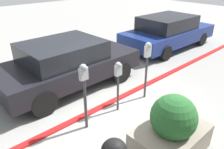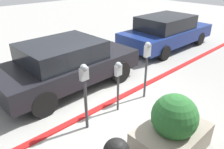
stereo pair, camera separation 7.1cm
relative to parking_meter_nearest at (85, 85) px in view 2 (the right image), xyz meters
name	(u,v)px [view 2 (the right image)]	position (x,y,z in m)	size (l,w,h in m)	color
ground_plane	(110,105)	(0.98, 0.30, -1.11)	(40.00, 40.00, 0.00)	#999993
curb_strip	(108,104)	(0.98, 0.38, -1.09)	(24.50, 0.16, 0.04)	red
parking_meter_nearest	(85,85)	(0.00, 0.00, 0.00)	(0.19, 0.16, 1.58)	#38383D
parking_meter_second	(118,75)	(1.01, 0.02, -0.11)	(0.18, 0.15, 1.34)	#38383D
parking_meter_middle	(147,57)	(2.01, -0.03, 0.09)	(0.20, 0.17, 1.62)	#38383D
planter_box	(173,129)	(0.80, -1.70, -0.59)	(1.47, 1.00, 1.25)	gray
parked_car_middle	(66,63)	(0.78, 2.01, -0.35)	(4.30, 2.06, 1.44)	black
parked_car_rear	(166,31)	(6.16, 2.14, -0.36)	(4.71, 2.03, 1.46)	navy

